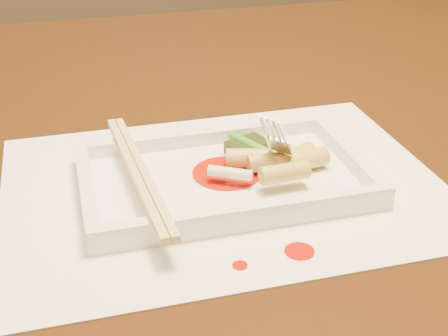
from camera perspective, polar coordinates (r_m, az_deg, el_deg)
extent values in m
cube|color=black|center=(0.72, -10.21, 2.66)|extent=(1.40, 0.90, 0.04)
cylinder|color=black|center=(1.40, 15.49, -1.87)|extent=(0.07, 0.07, 0.71)
cube|color=white|center=(0.58, 0.00, -1.63)|extent=(0.40, 0.30, 0.00)
cylinder|color=#B01405|center=(0.49, 6.91, -7.55)|extent=(0.02, 0.02, 0.00)
cylinder|color=#B01405|center=(0.48, 1.47, -8.88)|extent=(0.01, 0.01, 0.00)
cube|color=white|center=(0.58, 0.00, -1.22)|extent=(0.26, 0.16, 0.01)
cube|color=white|center=(0.63, -1.75, 2.87)|extent=(0.26, 0.01, 0.01)
cube|color=white|center=(0.51, 2.18, -4.16)|extent=(0.26, 0.01, 0.01)
cube|color=white|center=(0.56, -12.46, -1.88)|extent=(0.01, 0.14, 0.01)
cube|color=white|center=(0.61, 11.31, 1.22)|extent=(0.01, 0.14, 0.01)
cube|color=black|center=(0.61, 2.18, 1.94)|extent=(0.05, 0.04, 0.01)
cylinder|color=#EAEACC|center=(0.56, 0.58, -0.46)|extent=(0.04, 0.03, 0.01)
cylinder|color=#2D8B16|center=(0.60, 3.40, 1.65)|extent=(0.05, 0.08, 0.01)
cube|color=#DCBD6E|center=(0.55, -8.24, -0.39)|extent=(0.02, 0.22, 0.01)
cube|color=#DCBD6E|center=(0.55, -7.42, -0.28)|extent=(0.02, 0.22, 0.01)
cylinder|color=#B01405|center=(0.58, 0.26, -0.45)|extent=(0.06, 0.06, 0.00)
cylinder|color=#D1BF61|center=(0.58, 4.25, 0.58)|extent=(0.04, 0.02, 0.02)
cylinder|color=#D1BF61|center=(0.59, 2.28, 0.90)|extent=(0.05, 0.03, 0.02)
cylinder|color=#D1BF61|center=(0.55, 5.56, -0.43)|extent=(0.04, 0.02, 0.02)
cylinder|color=#D1BF61|center=(0.59, 7.56, 0.75)|extent=(0.04, 0.02, 0.02)
cylinder|color=#D1BF61|center=(0.59, 6.46, 0.90)|extent=(0.05, 0.04, 0.02)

